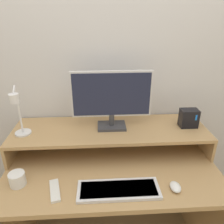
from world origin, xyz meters
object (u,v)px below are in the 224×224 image
object	(u,v)px
router_dock	(189,118)
keyboard	(119,190)
monitor	(112,98)
mouse	(175,187)
desk_lamp	(19,114)
mug	(17,179)
remote_control	(55,191)

from	to	relation	value
router_dock	keyboard	bearing A→B (deg)	-141.72
monitor	mouse	size ratio (longest dim) A/B	6.16
desk_lamp	mug	size ratio (longest dim) A/B	3.69
mouse	mug	xyz separation A→B (m)	(-0.87, 0.09, 0.02)
monitor	keyboard	world-z (taller)	monitor
keyboard	monitor	bearing A→B (deg)	91.57
remote_control	mouse	bearing A→B (deg)	-2.03
mouse	desk_lamp	bearing A→B (deg)	160.40
router_dock	remote_control	distance (m)	0.97
monitor	desk_lamp	size ratio (longest dim) A/B	1.59
monitor	mug	xyz separation A→B (m)	(-0.55, -0.35, -0.34)
router_dock	monitor	bearing A→B (deg)	177.63
keyboard	mug	size ratio (longest dim) A/B	4.99
desk_lamp	remote_control	distance (m)	0.50
desk_lamp	mug	bearing A→B (deg)	-86.46
monitor	remote_control	bearing A→B (deg)	-128.92
keyboard	mug	distance (m)	0.57
monitor	remote_control	world-z (taller)	monitor
monitor	mug	world-z (taller)	monitor
monitor	desk_lamp	xyz separation A→B (m)	(-0.56, -0.12, -0.04)
keyboard	remote_control	bearing A→B (deg)	177.23
monitor	mug	bearing A→B (deg)	-147.82
mouse	remote_control	size ratio (longest dim) A/B	0.50
desk_lamp	mouse	bearing A→B (deg)	-19.60
keyboard	remote_control	size ratio (longest dim) A/B	2.60
mouse	remote_control	world-z (taller)	mouse
monitor	desk_lamp	distance (m)	0.58
router_dock	mouse	world-z (taller)	router_dock
router_dock	keyboard	size ratio (longest dim) A/B	0.28
desk_lamp	mouse	distance (m)	0.99
remote_control	mug	distance (m)	0.23
desk_lamp	remote_control	world-z (taller)	desk_lamp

